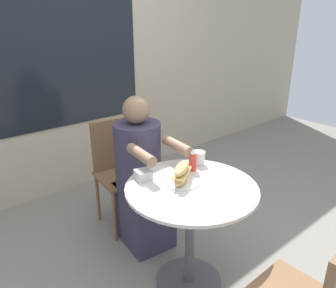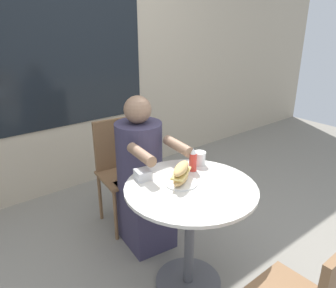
{
  "view_description": "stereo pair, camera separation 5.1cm",
  "coord_description": "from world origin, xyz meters",
  "px_view_note": "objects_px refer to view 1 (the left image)",
  "views": [
    {
      "loc": [
        -1.19,
        -1.2,
        1.63
      ],
      "look_at": [
        0.0,
        0.21,
        0.91
      ],
      "focal_mm": 35.0,
      "sensor_mm": 36.0,
      "label": 1
    },
    {
      "loc": [
        -1.15,
        -1.23,
        1.63
      ],
      "look_at": [
        0.0,
        0.21,
        0.91
      ],
      "focal_mm": 35.0,
      "sensor_mm": 36.0,
      "label": 2
    }
  ],
  "objects_px": {
    "sandwich_on_plate": "(182,175)",
    "condiment_bottle": "(193,160)",
    "cafe_table": "(191,213)",
    "drink_cup": "(199,158)",
    "diner_chair": "(118,163)",
    "seated_diner": "(141,182)"
  },
  "relations": [
    {
      "from": "seated_diner",
      "to": "drink_cup",
      "type": "bearing_deg",
      "value": 125.34
    },
    {
      "from": "sandwich_on_plate",
      "to": "diner_chair",
      "type": "bearing_deg",
      "value": 84.93
    },
    {
      "from": "cafe_table",
      "to": "drink_cup",
      "type": "bearing_deg",
      "value": 37.36
    },
    {
      "from": "drink_cup",
      "to": "cafe_table",
      "type": "bearing_deg",
      "value": -142.64
    },
    {
      "from": "diner_chair",
      "to": "seated_diner",
      "type": "height_order",
      "value": "seated_diner"
    },
    {
      "from": "cafe_table",
      "to": "drink_cup",
      "type": "relative_size",
      "value": 8.7
    },
    {
      "from": "seated_diner",
      "to": "cafe_table",
      "type": "bearing_deg",
      "value": 92.61
    },
    {
      "from": "cafe_table",
      "to": "condiment_bottle",
      "type": "distance_m",
      "value": 0.34
    },
    {
      "from": "seated_diner",
      "to": "condiment_bottle",
      "type": "xyz_separation_m",
      "value": [
        0.11,
        -0.42,
        0.3
      ]
    },
    {
      "from": "diner_chair",
      "to": "sandwich_on_plate",
      "type": "bearing_deg",
      "value": 91.78
    },
    {
      "from": "cafe_table",
      "to": "condiment_bottle",
      "type": "height_order",
      "value": "condiment_bottle"
    },
    {
      "from": "diner_chair",
      "to": "sandwich_on_plate",
      "type": "relative_size",
      "value": 4.18
    },
    {
      "from": "cafe_table",
      "to": "condiment_bottle",
      "type": "xyz_separation_m",
      "value": [
        0.15,
        0.15,
        0.26
      ]
    },
    {
      "from": "cafe_table",
      "to": "sandwich_on_plate",
      "type": "xyz_separation_m",
      "value": [
        -0.02,
        0.07,
        0.24
      ]
    },
    {
      "from": "sandwich_on_plate",
      "to": "condiment_bottle",
      "type": "xyz_separation_m",
      "value": [
        0.17,
        0.08,
        0.02
      ]
    },
    {
      "from": "cafe_table",
      "to": "drink_cup",
      "type": "xyz_separation_m",
      "value": [
        0.25,
        0.19,
        0.23
      ]
    },
    {
      "from": "sandwich_on_plate",
      "to": "condiment_bottle",
      "type": "height_order",
      "value": "condiment_bottle"
    },
    {
      "from": "seated_diner",
      "to": "drink_cup",
      "type": "distance_m",
      "value": 0.51
    },
    {
      "from": "sandwich_on_plate",
      "to": "drink_cup",
      "type": "xyz_separation_m",
      "value": [
        0.27,
        0.12,
        -0.01
      ]
    },
    {
      "from": "drink_cup",
      "to": "diner_chair",
      "type": "bearing_deg",
      "value": 104.74
    },
    {
      "from": "diner_chair",
      "to": "seated_diner",
      "type": "bearing_deg",
      "value": 94.33
    },
    {
      "from": "diner_chair",
      "to": "drink_cup",
      "type": "xyz_separation_m",
      "value": [
        0.19,
        -0.73,
        0.24
      ]
    }
  ]
}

